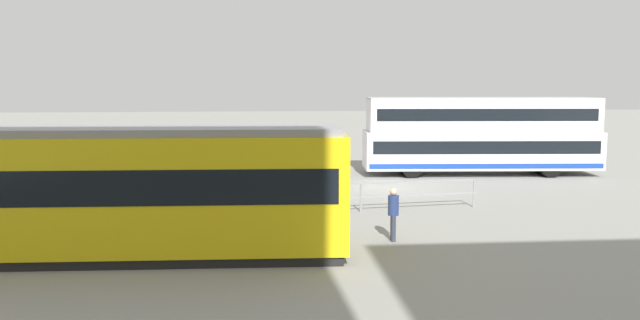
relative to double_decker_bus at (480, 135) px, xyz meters
name	(u,v)px	position (x,y,z in m)	size (l,w,h in m)	color
ground_plane	(383,188)	(5.80, 3.47, -2.03)	(160.00, 160.00, 0.00)	gray
double_decker_bus	(480,135)	(0.00, 0.00, 0.00)	(12.07, 3.68, 3.95)	silver
tram_yellow	(76,191)	(16.36, 13.76, -0.21)	(14.48, 3.38, 3.51)	yellow
pedestrian_near_railing	(297,178)	(9.95, 6.77, -1.01)	(0.38, 0.38, 1.76)	black
pedestrian_crossing	(393,211)	(7.56, 12.93, -1.13)	(0.36, 0.36, 1.58)	#33384C
pedestrian_railing	(361,192)	(7.77, 8.72, -1.28)	(8.93, 1.05, 1.08)	gray
info_sign	(211,166)	(13.15, 8.47, -0.28)	(1.07, 0.15, 2.53)	slate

